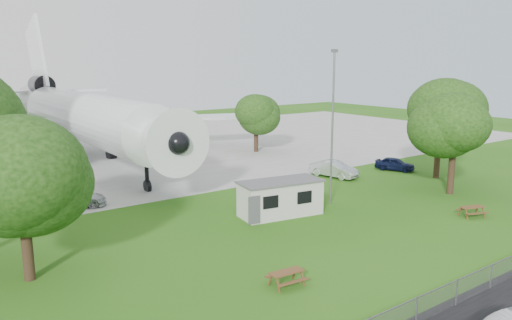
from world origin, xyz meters
TOP-DOWN VIEW (x-y plane):
  - ground at (0.00, 0.00)m, footprint 160.00×160.00m
  - concrete_apron at (0.00, 38.00)m, footprint 120.00×46.00m
  - airliner at (-2.00, 35.86)m, footprint 46.36×47.73m
  - site_cabin at (3.15, 6.28)m, footprint 6.93×3.66m
  - picnic_west at (-4.06, -3.19)m, footprint 1.92×1.64m
  - picnic_east at (14.26, -2.33)m, footprint 2.19×2.00m
  - fence at (0.00, -9.50)m, footprint 58.00×0.04m
  - lamp_mast at (8.20, 6.20)m, footprint 0.16×0.16m
  - tree_west_small at (-14.49, 5.25)m, footprint 7.67×7.67m
  - tree_east_front at (18.78, 2.39)m, footprint 6.96×6.96m
  - tree_east_back at (23.00, 6.64)m, footprint 7.07×7.07m
  - tree_far_apron at (17.16, 28.61)m, footprint 6.33×6.33m
  - car_ne_hatch at (22.41, 11.20)m, footprint 3.05×4.32m
  - car_ne_sedan at (15.10, 12.78)m, footprint 2.69×5.09m
  - car_apron_van at (-8.77, 17.36)m, footprint 5.48×3.79m

SIDE VIEW (x-z plane):
  - ground at x=0.00m, z-range 0.00..0.00m
  - picnic_west at x=-4.06m, z-range -0.38..0.38m
  - picnic_east at x=14.26m, z-range -0.38..0.38m
  - fence at x=0.00m, z-range -0.65..0.65m
  - concrete_apron at x=0.00m, z-range 0.00..0.03m
  - car_ne_hatch at x=22.41m, z-range 0.00..1.37m
  - car_apron_van at x=-8.77m, z-range 0.00..1.47m
  - car_ne_sedan at x=15.10m, z-range 0.00..1.60m
  - site_cabin at x=3.15m, z-range 0.00..2.62m
  - tree_far_apron at x=17.16m, z-range 0.71..8.48m
  - tree_west_small at x=-14.49m, z-range 0.62..9.53m
  - airliner at x=-2.00m, z-range -3.57..14.11m
  - tree_east_front at x=18.78m, z-range 1.20..10.58m
  - lamp_mast at x=8.20m, z-range 0.00..12.00m
  - tree_east_back at x=23.00m, z-range 1.41..11.31m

